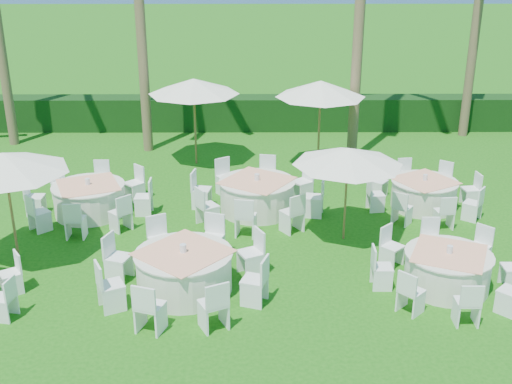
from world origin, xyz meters
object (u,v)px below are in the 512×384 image
banquet_table_e (257,195)px  umbrella_b (348,156)px  umbrella_d (321,89)px  banquet_table_c (447,269)px  umbrella_a (4,163)px  banquet_table_d (89,199)px  banquet_table_f (424,193)px  umbrella_c (194,86)px  banquet_table_b (184,270)px

banquet_table_e → umbrella_b: bearing=-39.0°
umbrella_b → umbrella_d: umbrella_d is taller
banquet_table_c → banquet_table_e: 5.47m
banquet_table_e → umbrella_a: (-5.30, -2.69, 1.83)m
banquet_table_d → banquet_table_e: size_ratio=0.93×
banquet_table_f → umbrella_c: bearing=150.2°
banquet_table_c → umbrella_a: (-9.12, 1.23, 1.87)m
banquet_table_b → banquet_table_e: (1.49, 4.02, -0.00)m
banquet_table_b → banquet_table_d: (-2.81, 3.87, -0.03)m
umbrella_a → umbrella_b: 7.41m
umbrella_d → banquet_table_d: bearing=-152.3°
banquet_table_b → banquet_table_c: 5.31m
banquet_table_c → banquet_table_f: (0.56, 4.15, -0.01)m
banquet_table_c → umbrella_c: (-5.71, 7.75, 2.05)m
banquet_table_c → umbrella_d: 7.59m
banquet_table_d → banquet_table_e: 4.30m
umbrella_a → umbrella_d: bearing=38.9°
umbrella_b → umbrella_c: 6.75m
umbrella_d → umbrella_b: bearing=-88.0°
banquet_table_f → umbrella_b: 3.43m
banquet_table_b → banquet_table_c: size_ratio=1.11×
banquet_table_c → umbrella_c: umbrella_c is taller
banquet_table_c → banquet_table_e: size_ratio=0.89×
banquet_table_f → banquet_table_c: bearing=-97.6°
banquet_table_e → umbrella_d: (1.88, 3.10, 2.08)m
banquet_table_e → banquet_table_f: 4.39m
banquet_table_b → umbrella_a: bearing=160.7°
banquet_table_b → banquet_table_f: bearing=35.9°
banquet_table_b → umbrella_c: (-0.40, 7.85, 2.00)m
umbrella_a → umbrella_d: umbrella_d is taller
banquet_table_d → umbrella_a: bearing=-111.5°
banquet_table_f → umbrella_d: bearing=131.2°
banquet_table_b → umbrella_b: bearing=33.9°
banquet_table_f → banquet_table_b: bearing=-144.1°
umbrella_b → banquet_table_b: bearing=-146.1°
banquet_table_b → umbrella_c: bearing=92.9°
banquet_table_f → umbrella_a: umbrella_a is taller
banquet_table_e → umbrella_a: size_ratio=1.28×
umbrella_b → banquet_table_e: bearing=141.0°
umbrella_a → banquet_table_d: bearing=68.5°
banquet_table_d → umbrella_b: 6.71m
banquet_table_f → umbrella_a: (-9.68, -2.92, 1.88)m
banquet_table_b → umbrella_d: size_ratio=1.22×
banquet_table_f → umbrella_a: bearing=-163.2°
banquet_table_c → umbrella_d: (-1.95, 7.02, 2.13)m
banquet_table_b → umbrella_d: bearing=64.7°
banquet_table_f → umbrella_c: umbrella_c is taller
banquet_table_b → umbrella_a: (-3.81, 1.33, 1.83)m
banquet_table_c → banquet_table_d: (-8.12, 3.77, 0.02)m
umbrella_b → umbrella_c: (-3.93, 5.48, 0.40)m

